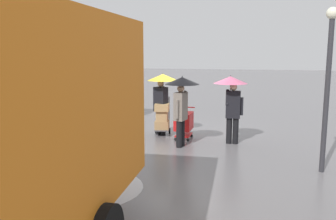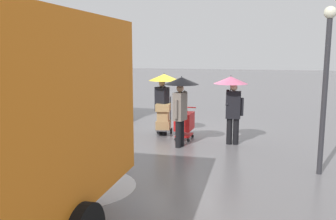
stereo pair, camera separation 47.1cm
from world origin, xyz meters
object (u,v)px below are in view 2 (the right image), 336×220
object	(u,v)px
hand_dolly_boxes	(163,116)
pedestrian_white_side	(232,94)
pedestrian_pink_side	(181,95)
pedestrian_black_side	(163,89)
street_lamp	(326,74)
cargo_van_parked_right	(81,96)
shopping_cart_vendor	(184,122)

from	to	relation	value
hand_dolly_boxes	pedestrian_white_side	bearing A→B (deg)	165.80
hand_dolly_boxes	pedestrian_white_side	size ratio (longest dim) A/B	0.61
pedestrian_pink_side	pedestrian_black_side	xyz separation A→B (m)	(0.92, -1.32, 0.00)
hand_dolly_boxes	street_lamp	bearing A→B (deg)	148.26
hand_dolly_boxes	pedestrian_white_side	distance (m)	2.59
hand_dolly_boxes	street_lamp	world-z (taller)	street_lamp
pedestrian_pink_side	pedestrian_white_side	size ratio (longest dim) A/B	1.00
pedestrian_pink_side	street_lamp	size ratio (longest dim) A/B	0.56
hand_dolly_boxes	cargo_van_parked_right	bearing A→B (deg)	-8.66
shopping_cart_vendor	hand_dolly_boxes	xyz separation A→B (m)	(0.81, -0.34, 0.09)
hand_dolly_boxes	pedestrian_black_side	bearing A→B (deg)	-73.68
pedestrian_white_side	pedestrian_black_side	bearing A→B (deg)	-15.42
pedestrian_black_side	street_lamp	bearing A→B (deg)	147.83
pedestrian_pink_side	cargo_van_parked_right	bearing A→B (deg)	-22.65
shopping_cart_vendor	cargo_van_parked_right	bearing A→B (deg)	-11.58
shopping_cart_vendor	hand_dolly_boxes	world-z (taller)	hand_dolly_boxes
cargo_van_parked_right	pedestrian_pink_side	bearing A→B (deg)	157.35
hand_dolly_boxes	pedestrian_white_side	xyz separation A→B (m)	(-2.35, 0.59, 0.91)
hand_dolly_boxes	pedestrian_pink_side	xyz separation A→B (m)	(-0.90, 1.27, 0.92)
hand_dolly_boxes	pedestrian_pink_side	distance (m)	1.81
pedestrian_black_side	cargo_van_parked_right	bearing A→B (deg)	-7.72
shopping_cart_vendor	pedestrian_black_side	xyz separation A→B (m)	(0.83, -0.40, 1.02)
cargo_van_parked_right	pedestrian_black_side	world-z (taller)	cargo_van_parked_right
cargo_van_parked_right	street_lamp	size ratio (longest dim) A/B	1.41
cargo_van_parked_right	street_lamp	bearing A→B (deg)	157.08
shopping_cart_vendor	pedestrian_black_side	bearing A→B (deg)	-25.83
hand_dolly_boxes	shopping_cart_vendor	bearing A→B (deg)	157.11
shopping_cart_vendor	street_lamp	world-z (taller)	street_lamp
shopping_cart_vendor	pedestrian_pink_side	size ratio (longest dim) A/B	0.47
cargo_van_parked_right	hand_dolly_boxes	bearing A→B (deg)	171.34
hand_dolly_boxes	pedestrian_pink_side	world-z (taller)	pedestrian_pink_side
pedestrian_pink_side	pedestrian_black_side	size ratio (longest dim) A/B	1.00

